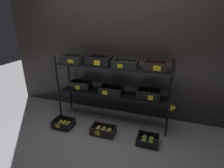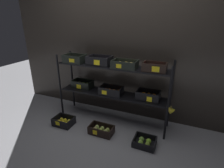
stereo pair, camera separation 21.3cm
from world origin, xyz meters
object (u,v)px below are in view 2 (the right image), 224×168
display_rack (112,79)px  crate_ground_pear (101,130)px  crate_ground_lemon (64,122)px  crate_ground_apple_green (145,142)px

display_rack → crate_ground_pear: (-0.01, -0.41, -0.70)m
crate_ground_pear → crate_ground_lemon: bearing=-177.4°
crate_ground_lemon → display_rack: bearing=33.0°
crate_ground_pear → crate_ground_apple_green: bearing=0.1°
display_rack → crate_ground_apple_green: display_rack is taller
display_rack → crate_ground_lemon: (-0.68, -0.44, -0.70)m
display_rack → crate_ground_lemon: 1.07m
crate_ground_apple_green → display_rack: bearing=148.4°
crate_ground_lemon → crate_ground_apple_green: bearing=1.4°
crate_ground_pear → crate_ground_apple_green: size_ratio=1.21×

